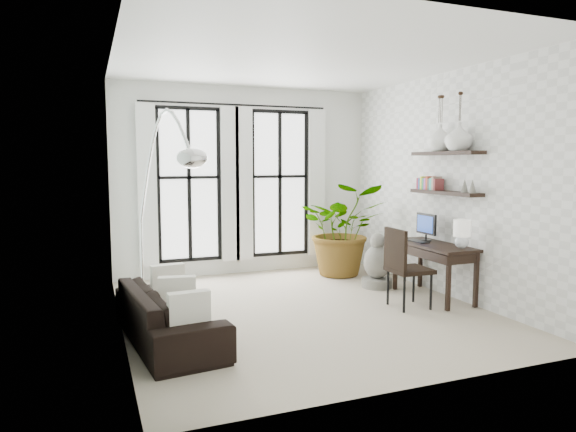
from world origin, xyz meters
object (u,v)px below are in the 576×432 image
sofa (168,314)px  arc_lamp (163,157)px  plant (343,229)px  desk (436,248)px  desk_chair (403,263)px  buddha (377,265)px

sofa → arc_lamp: size_ratio=0.78×
sofa → plant: size_ratio=1.26×
desk → desk_chair: size_ratio=1.24×
arc_lamp → sofa: bearing=-96.5°
sofa → desk_chair: desk_chair is taller
plant → buddha: bearing=-85.1°
sofa → plant: plant is taller
plant → sofa: bearing=-145.5°
buddha → desk: bearing=-66.3°
desk → desk_chair: bearing=-162.9°
sofa → arc_lamp: bearing=-12.9°
arc_lamp → buddha: bearing=6.5°
desk_chair → buddha: desk_chair is taller
desk_chair → buddha: (0.27, 1.10, -0.25)m
plant → arc_lamp: (-3.17, -1.36, 1.19)m
desk → buddha: size_ratio=1.57×
sofa → buddha: bearing=-75.7°
desk → desk_chair: 0.71m
plant → desk: bearing=-75.7°
sofa → desk: desk is taller
arc_lamp → desk: bearing=-8.2°
buddha → sofa: bearing=-159.4°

